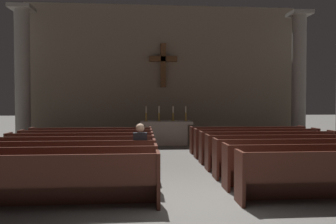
% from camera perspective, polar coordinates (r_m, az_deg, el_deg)
% --- Properties ---
extents(ground_plane, '(80.00, 80.00, 0.00)m').
position_cam_1_polar(ground_plane, '(5.97, 5.46, -15.90)').
color(ground_plane, '#66635E').
extents(pew_left_row_1, '(4.10, 0.50, 0.95)m').
position_cam_1_polar(pew_left_row_1, '(5.98, -21.89, -11.22)').
color(pew_left_row_1, '#4C2319').
rests_on(pew_left_row_1, ground).
extents(pew_left_row_2, '(4.10, 0.50, 0.95)m').
position_cam_1_polar(pew_left_row_2, '(6.88, -19.47, -9.50)').
color(pew_left_row_2, '#4C2319').
rests_on(pew_left_row_2, ground).
extents(pew_left_row_3, '(4.10, 0.50, 0.95)m').
position_cam_1_polar(pew_left_row_3, '(7.80, -17.62, -8.17)').
color(pew_left_row_3, '#4C2319').
rests_on(pew_left_row_3, ground).
extents(pew_left_row_4, '(4.10, 0.50, 0.95)m').
position_cam_1_polar(pew_left_row_4, '(8.72, -16.17, -7.11)').
color(pew_left_row_4, '#4C2319').
rests_on(pew_left_row_4, ground).
extents(pew_left_row_5, '(4.10, 0.50, 0.95)m').
position_cam_1_polar(pew_left_row_5, '(9.65, -15.01, -6.25)').
color(pew_left_row_5, '#4C2319').
rests_on(pew_left_row_5, ground).
extents(pew_left_row_6, '(4.10, 0.50, 0.95)m').
position_cam_1_polar(pew_left_row_6, '(10.59, -14.05, -5.54)').
color(pew_left_row_6, '#4C2319').
rests_on(pew_left_row_6, ground).
extents(pew_left_row_7, '(4.10, 0.50, 0.95)m').
position_cam_1_polar(pew_left_row_7, '(11.53, -13.25, -4.95)').
color(pew_left_row_7, '#4C2319').
rests_on(pew_left_row_7, ground).
extents(pew_right_row_2, '(4.10, 0.50, 0.95)m').
position_cam_1_polar(pew_right_row_2, '(7.63, 25.21, -8.47)').
color(pew_right_row_2, '#4C2319').
rests_on(pew_right_row_2, ground).
extents(pew_right_row_3, '(4.10, 0.50, 0.95)m').
position_cam_1_polar(pew_right_row_3, '(8.46, 21.97, -7.44)').
color(pew_right_row_3, '#4C2319').
rests_on(pew_right_row_3, ground).
extents(pew_right_row_4, '(4.10, 0.50, 0.95)m').
position_cam_1_polar(pew_right_row_4, '(9.32, 19.33, -6.57)').
color(pew_right_row_4, '#4C2319').
rests_on(pew_right_row_4, ground).
extents(pew_right_row_5, '(4.10, 0.50, 0.95)m').
position_cam_1_polar(pew_right_row_5, '(10.20, 17.15, -5.85)').
color(pew_right_row_5, '#4C2319').
rests_on(pew_right_row_5, ground).
extents(pew_right_row_6, '(4.10, 0.50, 0.95)m').
position_cam_1_polar(pew_right_row_6, '(11.09, 15.32, -5.23)').
color(pew_right_row_6, '#4C2319').
rests_on(pew_right_row_6, ground).
extents(pew_right_row_7, '(4.10, 0.50, 0.95)m').
position_cam_1_polar(pew_right_row_7, '(11.99, 13.76, -4.70)').
color(pew_right_row_7, '#4C2319').
rests_on(pew_right_row_7, ground).
extents(column_left_third, '(0.94, 0.94, 5.89)m').
position_cam_1_polar(column_left_third, '(15.18, -24.19, 5.54)').
color(column_left_third, gray).
rests_on(column_left_third, ground).
extents(column_right_third, '(0.94, 0.94, 5.89)m').
position_cam_1_polar(column_right_third, '(15.95, 22.00, 5.37)').
color(column_right_third, gray).
rests_on(column_right_third, ground).
extents(altar, '(2.20, 0.90, 1.01)m').
position_cam_1_polar(altar, '(13.85, -0.35, -3.57)').
color(altar, '#BCB7AD').
rests_on(altar, ground).
extents(candlestick_outer_left, '(0.16, 0.16, 0.64)m').
position_cam_1_polar(candlestick_outer_left, '(13.77, -3.88, -0.78)').
color(candlestick_outer_left, '#B79338').
rests_on(candlestick_outer_left, altar).
extents(candlestick_inner_left, '(0.16, 0.16, 0.64)m').
position_cam_1_polar(candlestick_inner_left, '(13.78, -1.59, -0.77)').
color(candlestick_inner_left, '#B79338').
rests_on(candlestick_inner_left, altar).
extents(candlestick_inner_right, '(0.16, 0.16, 0.64)m').
position_cam_1_polar(candlestick_inner_right, '(13.83, 0.89, -0.76)').
color(candlestick_inner_right, '#B79338').
rests_on(candlestick_inner_right, altar).
extents(candlestick_outer_right, '(0.16, 0.16, 0.64)m').
position_cam_1_polar(candlestick_outer_right, '(13.89, 3.15, -0.75)').
color(candlestick_outer_right, '#B79338').
rests_on(candlestick_outer_right, altar).
extents(apse_with_cross, '(13.17, 0.50, 6.54)m').
position_cam_1_polar(apse_with_cross, '(16.08, -0.92, 6.93)').
color(apse_with_cross, gray).
rests_on(apse_with_cross, ground).
extents(lone_worshipper, '(0.32, 0.43, 1.32)m').
position_cam_1_polar(lone_worshipper, '(7.60, -4.90, -6.71)').
color(lone_worshipper, '#26262B').
rests_on(lone_worshipper, ground).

